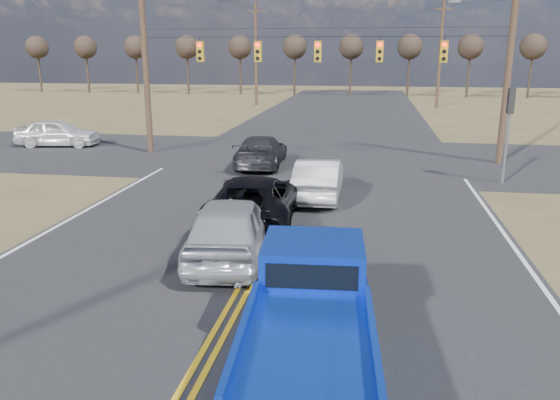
% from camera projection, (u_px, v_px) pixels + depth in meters
% --- Properties ---
extents(ground, '(160.00, 160.00, 0.00)m').
position_uv_depth(ground, '(227.00, 321.00, 11.05)').
color(ground, brown).
rests_on(ground, ground).
extents(road_main, '(14.00, 120.00, 0.02)m').
position_uv_depth(road_main, '(295.00, 197.00, 20.57)').
color(road_main, '#28282B').
rests_on(road_main, ground).
extents(road_cross, '(120.00, 12.00, 0.02)m').
position_uv_depth(road_cross, '(316.00, 158.00, 28.19)').
color(road_cross, '#28282B').
rests_on(road_cross, ground).
extents(signal_gantry, '(19.60, 4.83, 10.00)m').
position_uv_depth(signal_gantry, '(328.00, 57.00, 26.58)').
color(signal_gantry, '#473323').
rests_on(signal_gantry, ground).
extents(utility_poles, '(19.60, 58.32, 10.00)m').
position_uv_depth(utility_poles, '(316.00, 53.00, 25.87)').
color(utility_poles, '#473323').
rests_on(utility_poles, ground).
extents(treeline, '(87.00, 117.80, 7.40)m').
position_uv_depth(treeline, '(331.00, 45.00, 35.23)').
color(treeline, '#33261C').
rests_on(treeline, ground).
extents(pickup_truck, '(2.44, 5.48, 2.01)m').
position_uv_depth(pickup_truck, '(310.00, 326.00, 8.85)').
color(pickup_truck, black).
rests_on(pickup_truck, ground).
extents(silver_suv, '(2.54, 5.12, 1.68)m').
position_uv_depth(silver_suv, '(230.00, 227.00, 14.27)').
color(silver_suv, '#B3B6BC').
rests_on(silver_suv, ground).
extents(black_suv, '(2.94, 5.75, 1.55)m').
position_uv_depth(black_suv, '(254.00, 200.00, 17.19)').
color(black_suv, black).
rests_on(black_suv, ground).
extents(white_car_queue, '(1.63, 4.57, 1.50)m').
position_uv_depth(white_car_queue, '(319.00, 178.00, 20.23)').
color(white_car_queue, '#BBBBBB').
rests_on(white_car_queue, ground).
extents(dgrey_car_queue, '(2.26, 5.12, 1.46)m').
position_uv_depth(dgrey_car_queue, '(261.00, 151.00, 25.87)').
color(dgrey_car_queue, '#2E2E33').
rests_on(dgrey_car_queue, ground).
extents(cross_car_west, '(2.51, 4.84, 1.57)m').
position_uv_depth(cross_car_west, '(57.00, 133.00, 31.38)').
color(cross_car_west, white).
rests_on(cross_car_west, ground).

